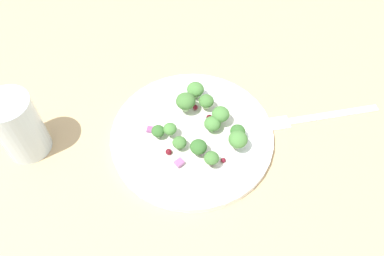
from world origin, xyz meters
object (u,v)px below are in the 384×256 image
at_px(plate, 192,135).
at_px(broccoli_floret_0, 198,147).
at_px(broccoli_floret_2, 179,143).
at_px(fork, 316,117).
at_px(broccoli_floret_1, 207,101).
at_px(water_glass, 18,126).

relative_size(plate, broccoli_floret_0, 9.98).
distance_m(broccoli_floret_2, fork, 0.23).
distance_m(broccoli_floret_1, water_glass, 0.28).
relative_size(broccoli_floret_0, water_glass, 0.24).
xyz_separation_m(plate, broccoli_floret_0, (0.02, -0.03, 0.02)).
height_order(broccoli_floret_2, fork, broccoli_floret_2).
height_order(broccoli_floret_2, water_glass, water_glass).
xyz_separation_m(broccoli_floret_1, broccoli_floret_2, (-0.02, -0.08, -0.00)).
xyz_separation_m(plate, water_glass, (-0.24, -0.07, 0.04)).
bearing_deg(plate, water_glass, -163.84).
bearing_deg(plate, broccoli_floret_0, -63.13).
relative_size(broccoli_floret_2, fork, 0.12).
relative_size(broccoli_floret_0, broccoli_floret_1, 1.03).
bearing_deg(plate, broccoli_floret_2, -111.86).
distance_m(fork, water_glass, 0.45).
bearing_deg(fork, water_glass, -160.38).
bearing_deg(broccoli_floret_2, plate, 68.14).
bearing_deg(plate, broccoli_floret_1, 76.73).
relative_size(plate, water_glass, 2.37).
distance_m(broccoli_floret_1, fork, 0.18).
distance_m(broccoli_floret_0, broccoli_floret_1, 0.08).
relative_size(broccoli_floret_1, water_glass, 0.23).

